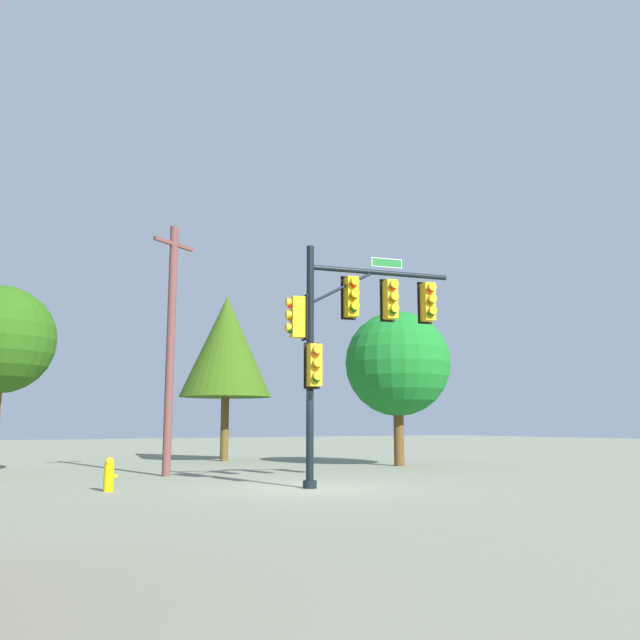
# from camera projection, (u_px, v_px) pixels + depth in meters

# --- Properties ---
(ground_plane) EXTENTS (120.00, 120.00, 0.00)m
(ground_plane) POSITION_uv_depth(u_px,v_px,m) (310.00, 488.00, 17.30)
(ground_plane) COLOR gray
(signal_pole_assembly) EXTENTS (4.76, 1.58, 6.44)m
(signal_pole_assembly) POSITION_uv_depth(u_px,v_px,m) (350.00, 324.00, 18.26)
(signal_pole_assembly) COLOR black
(signal_pole_assembly) RESTS_ON ground_plane
(utility_pole) EXTENTS (1.66, 0.93, 8.22)m
(utility_pole) POSITION_uv_depth(u_px,v_px,m) (171.00, 344.00, 21.98)
(utility_pole) COLOR brown
(utility_pole) RESTS_ON ground_plane
(fire_hydrant) EXTENTS (0.33, 0.24, 0.83)m
(fire_hydrant) POSITION_uv_depth(u_px,v_px,m) (109.00, 474.00, 16.56)
(fire_hydrant) COLOR #DCBE06
(fire_hydrant) RESTS_ON ground_plane
(tree_near) EXTENTS (4.23, 4.23, 6.18)m
(tree_near) POSITION_uv_depth(u_px,v_px,m) (398.00, 364.00, 27.08)
(tree_near) COLOR brown
(tree_near) RESTS_ON ground_plane
(tree_far) EXTENTS (4.17, 4.17, 7.47)m
(tree_far) POSITION_uv_depth(u_px,v_px,m) (226.00, 347.00, 30.69)
(tree_far) COLOR brown
(tree_far) RESTS_ON ground_plane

